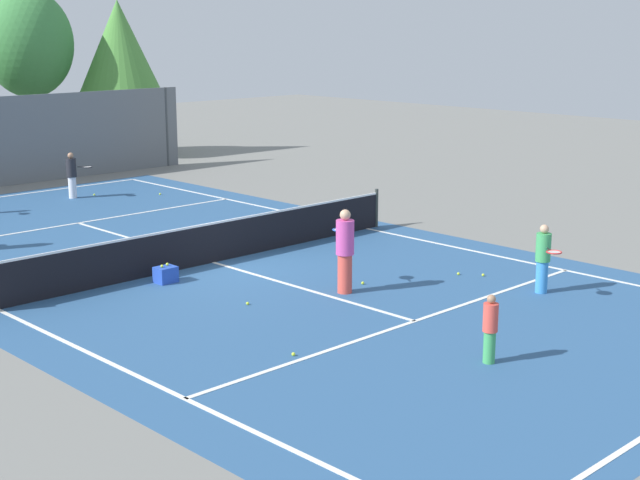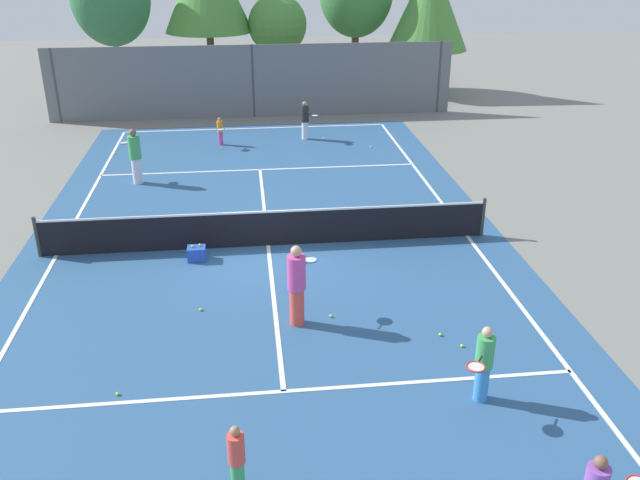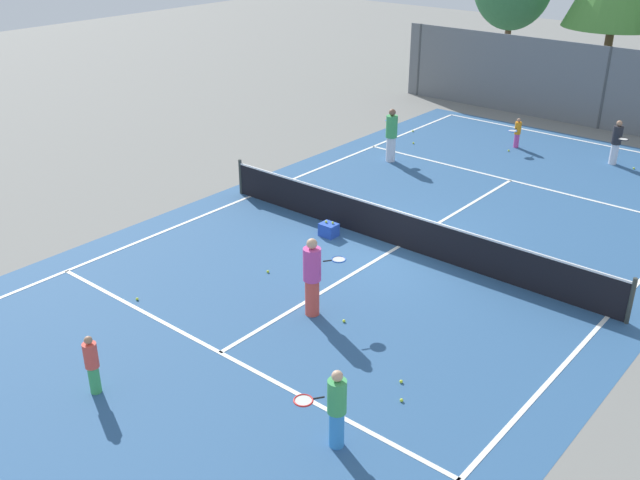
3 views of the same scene
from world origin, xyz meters
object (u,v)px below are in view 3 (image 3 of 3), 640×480
at_px(tennis_ball_4, 137,299).
at_px(tennis_ball_8, 634,168).
at_px(player_0, 517,132).
at_px(player_4, 616,142).
at_px(player_3, 336,408).
at_px(tennis_ball_6, 402,400).
at_px(tennis_ball_0, 344,321).
at_px(tennis_ball_7, 401,381).
at_px(player_5, 92,364).
at_px(ball_crate, 329,230).
at_px(player_1, 391,135).
at_px(tennis_ball_3, 413,131).
at_px(player_2, 313,276).
at_px(tennis_ball_9, 509,151).
at_px(tennis_ball_1, 268,272).
at_px(tennis_ball_5, 413,143).

distance_m(tennis_ball_4, tennis_ball_8, 17.20).
height_order(player_0, player_4, player_4).
distance_m(player_0, player_3, 17.39).
bearing_deg(player_4, tennis_ball_6, -83.64).
distance_m(tennis_ball_0, tennis_ball_4, 4.78).
height_order(player_4, tennis_ball_8, player_4).
relative_size(tennis_ball_6, tennis_ball_7, 1.00).
relative_size(player_5, tennis_ball_7, 18.39).
bearing_deg(ball_crate, player_0, 87.66).
bearing_deg(player_4, player_3, -84.92).
height_order(player_1, tennis_ball_3, player_1).
bearing_deg(player_3, player_0, 106.42).
height_order(player_2, tennis_ball_9, player_2).
bearing_deg(ball_crate, tennis_ball_8, 66.97).
bearing_deg(player_4, tennis_ball_8, -5.09).
relative_size(tennis_ball_1, tennis_ball_3, 1.00).
bearing_deg(tennis_ball_7, player_5, -137.41).
distance_m(player_1, tennis_ball_4, 11.74).
distance_m(tennis_ball_1, tennis_ball_9, 12.37).
xyz_separation_m(tennis_ball_0, tennis_ball_5, (-5.75, 11.51, 0.00)).
height_order(player_0, player_5, player_5).
bearing_deg(tennis_ball_9, player_4, 17.26).
distance_m(player_0, tennis_ball_6, 15.86).
distance_m(player_1, tennis_ball_5, 2.37).
distance_m(tennis_ball_0, tennis_ball_3, 14.39).
height_order(player_3, ball_crate, player_3).
relative_size(player_0, tennis_ball_3, 16.55).
relative_size(player_0, tennis_ball_0, 16.55).
bearing_deg(tennis_ball_9, tennis_ball_8, 13.38).
xyz_separation_m(player_3, tennis_ball_5, (-8.03, 14.65, -0.75)).
height_order(player_1, tennis_ball_8, player_1).
relative_size(player_3, tennis_ball_0, 22.80).
height_order(player_5, tennis_ball_0, player_5).
xyz_separation_m(tennis_ball_3, tennis_ball_7, (8.77, -13.79, 0.00)).
height_order(tennis_ball_1, tennis_ball_6, same).
bearing_deg(player_3, player_2, 135.52).
bearing_deg(tennis_ball_4, player_2, 31.52).
bearing_deg(tennis_ball_3, player_3, -60.82).
xyz_separation_m(player_4, tennis_ball_6, (1.72, -15.48, -0.76)).
xyz_separation_m(tennis_ball_0, tennis_ball_4, (-4.20, -2.28, 0.00)).
height_order(player_5, tennis_ball_5, player_5).
relative_size(tennis_ball_0, tennis_ball_7, 1.00).
xyz_separation_m(tennis_ball_3, tennis_ball_5, (0.86, -1.27, 0.00)).
height_order(tennis_ball_4, tennis_ball_5, same).
xyz_separation_m(ball_crate, tennis_ball_9, (0.45, 9.75, -0.15)).
height_order(player_1, tennis_ball_7, player_1).
bearing_deg(player_2, ball_crate, 124.28).
height_order(player_4, ball_crate, player_4).
height_order(player_3, player_4, player_4).
xyz_separation_m(tennis_ball_1, tennis_ball_6, (5.33, -2.07, 0.00)).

